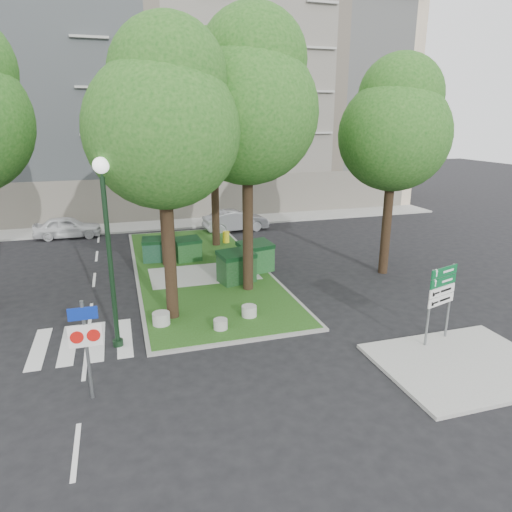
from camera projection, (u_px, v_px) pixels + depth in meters
name	position (u px, v px, depth m)	size (l,w,h in m)	color
ground	(228.00, 344.00, 15.25)	(120.00, 120.00, 0.00)	black
median_island	(200.00, 269.00, 22.70)	(6.00, 16.00, 0.12)	#244313
median_kerb	(200.00, 269.00, 22.70)	(6.30, 16.30, 0.10)	gray
sidewalk_corner	(463.00, 365.00, 13.84)	(5.00, 4.00, 0.12)	#999993
building_sidewalk	(166.00, 225.00, 32.18)	(42.00, 3.00, 0.12)	#999993
zebra_crossing	(111.00, 339.00, 15.57)	(5.00, 3.00, 0.01)	silver
apartment_building	(151.00, 109.00, 36.76)	(41.00, 12.00, 16.00)	#C8B096
tree_median_near_left	(164.00, 116.00, 15.09)	(5.20, 5.20, 10.53)	black
tree_median_near_right	(249.00, 98.00, 17.70)	(5.60, 5.60, 11.46)	black
tree_median_mid	(161.00, 124.00, 21.28)	(4.80, 4.80, 9.99)	black
tree_median_far	(214.00, 98.00, 24.53)	(5.80, 5.80, 11.93)	black
tree_street_right	(396.00, 124.00, 20.40)	(5.00, 5.00, 10.06)	black
dumpster_a	(156.00, 250.00, 23.62)	(1.45, 1.09, 1.25)	#0E331F
dumpster_b	(188.00, 249.00, 23.72)	(1.45, 1.12, 1.23)	#123E13
dumpster_c	(236.00, 267.00, 20.54)	(1.80, 1.45, 1.47)	#0F3312
dumpster_d	(255.00, 257.00, 21.99)	(1.82, 1.47, 1.49)	#16491B
bollard_left	(161.00, 318.00, 16.37)	(0.62, 0.62, 0.44)	#A5A5A0
bollard_right	(249.00, 311.00, 17.06)	(0.56, 0.56, 0.40)	#ABACA6
bollard_mid	(221.00, 324.00, 16.03)	(0.49, 0.49, 0.35)	#A3A29E
litter_bin	(226.00, 237.00, 27.20)	(0.39, 0.39, 0.68)	gold
street_lamp	(107.00, 233.00, 14.01)	(0.49, 0.49, 6.15)	black
traffic_sign_pole	(86.00, 337.00, 11.79)	(0.84, 0.09, 2.81)	slate
directional_sign	(441.00, 292.00, 14.74)	(1.25, 0.42, 2.58)	slate
car_white	(68.00, 227.00, 28.70)	(1.61, 4.01, 1.36)	silver
car_silver	(236.00, 221.00, 30.44)	(1.49, 4.29, 1.41)	gray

